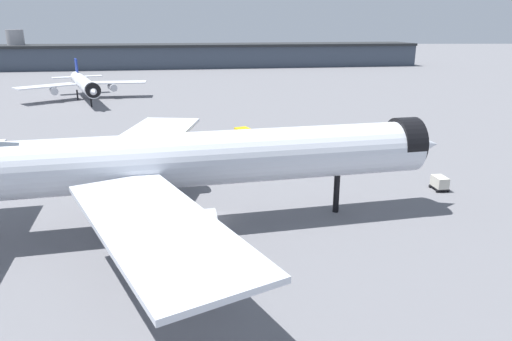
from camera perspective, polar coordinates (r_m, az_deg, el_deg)
ground at (r=53.74m, az=-5.76°, el=-5.85°), size 900.00×900.00×0.00m
airliner_near_gate at (r=49.82m, az=-8.28°, el=1.19°), size 58.82×52.87×16.75m
airliner_far_taxiway at (r=142.95m, az=-20.22°, el=9.88°), size 34.11×37.94×10.73m
terminal_building at (r=239.74m, az=-7.96°, el=13.71°), size 223.87×52.42×18.19m
service_truck_front at (r=84.33m, az=-1.26°, el=4.08°), size 4.41×5.96×3.00m
baggage_cart_trailing at (r=66.72m, az=21.46°, el=-1.40°), size 2.15×2.55×1.82m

